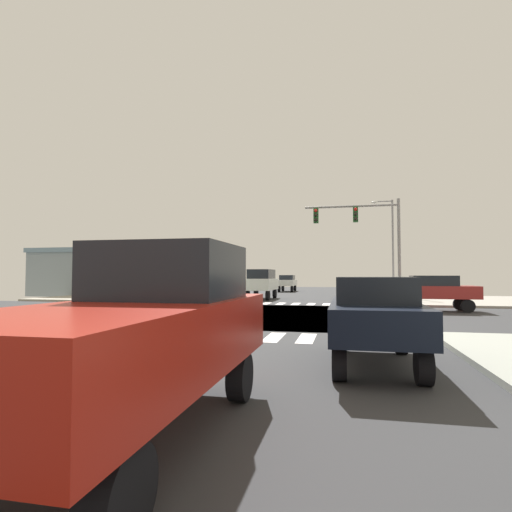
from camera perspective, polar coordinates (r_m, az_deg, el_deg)
The scene contains 13 objects.
ground at distance 20.44m, azimuth -0.34°, elevation -8.09°, with size 90.00×90.00×0.05m.
sidewalk_corner_ne at distance 33.07m, azimuth 27.32°, elevation -5.54°, with size 12.00×12.00×0.14m.
sidewalk_corner_nw at distance 36.34m, azimuth -16.57°, elevation -5.43°, with size 12.00×12.00×0.14m.
crosswalk_near at distance 13.53m, azimuth -8.18°, elevation -10.75°, with size 13.50×2.00×0.01m.
crosswalk_far at distance 27.63m, azimuth 2.43°, elevation -6.60°, with size 13.50×2.00×0.01m.
traffic_signal_mast at distance 27.82m, azimuth 14.50°, elevation 3.88°, with size 6.10×0.55×6.84m.
street_lamp at distance 36.11m, azimuth 18.07°, elevation 2.23°, with size 1.78×0.32×8.19m.
bank_building at distance 40.78m, azimuth -18.64°, elevation -2.14°, with size 15.57×7.45×4.31m.
suv_nearside_1 at distance 32.54m, azimuth 0.78°, elevation -3.54°, with size 1.96×4.60×2.34m.
pickup_queued_1 at distance 5.24m, azimuth -15.19°, elevation -9.49°, with size 2.00×5.10×2.35m.
sedan_trailing_2 at distance 47.35m, azimuth 4.35°, elevation -3.58°, with size 1.80×4.30×1.88m.
sedan_outer_3 at distance 23.84m, azimuth 23.40°, elevation -4.34°, with size 4.30×1.80×1.88m.
sedan_inner_4 at distance 9.21m, azimuth 16.07°, elevation -7.55°, with size 1.80×4.30×1.88m.
Camera 1 is at (4.37, -19.87, 1.93)m, focal length 28.85 mm.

